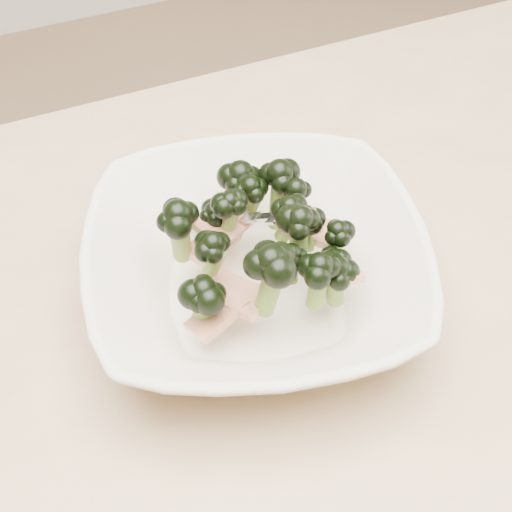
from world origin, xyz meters
name	(u,v)px	position (x,y,z in m)	size (l,w,h in m)	color
dining_table	(231,423)	(0.00, 0.00, 0.65)	(1.20, 0.80, 0.75)	tan
broccoli_dish	(257,263)	(0.05, 0.06, 0.79)	(0.36, 0.36, 0.12)	beige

